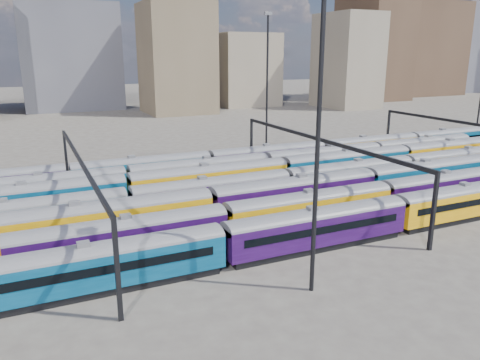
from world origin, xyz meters
name	(u,v)px	position (x,y,z in m)	size (l,w,h in m)	color
ground	(249,205)	(0.00, 0.00, 0.00)	(500.00, 500.00, 0.00)	#433D38
rake_0	(397,210)	(10.28, -15.00, 2.60)	(120.59, 2.94, 4.95)	black
rake_1	(384,194)	(12.77, -10.00, 2.62)	(121.68, 2.97, 4.99)	black
rake_2	(295,191)	(3.66, -5.00, 2.81)	(108.40, 3.17, 5.35)	black
rake_3	(286,181)	(5.28, 0.00, 2.63)	(122.24, 2.98, 5.02)	black
rake_4	(283,169)	(7.72, 5.00, 2.85)	(131.76, 3.21, 5.42)	black
rake_5	(127,178)	(-13.33, 10.00, 2.69)	(124.72, 3.04, 5.12)	black
rake_6	(209,161)	(0.34, 15.00, 2.66)	(123.29, 3.01, 5.06)	black
gantry_1	(80,169)	(-20.00, 0.00, 6.79)	(0.35, 40.35, 8.03)	black
gantry_2	(318,147)	(10.00, 0.00, 6.79)	(0.35, 40.35, 8.03)	black
gantry_3	(477,131)	(40.00, 0.00, 6.79)	(0.35, 40.35, 8.03)	black
mast_2	(319,120)	(-5.00, -22.00, 13.97)	(1.40, 0.50, 25.60)	black
mast_3	(267,81)	(15.00, 24.00, 13.97)	(1.40, 0.50, 25.60)	black
skyline	(369,48)	(104.75, 105.73, 20.83)	(399.22, 60.48, 50.03)	#665B4C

